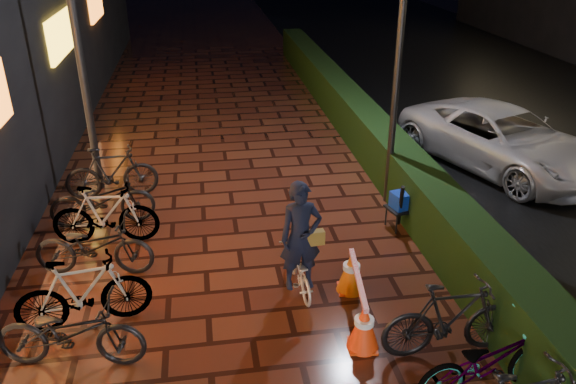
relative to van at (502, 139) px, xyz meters
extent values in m
cube|color=black|center=(-2.60, 2.12, -0.16)|extent=(0.70, 20.00, 1.00)
imported|color=#AFAEB3|center=(0.00, 0.00, 0.00)|extent=(3.74, 5.18, 1.31)
cube|color=yellow|center=(-9.35, 3.12, 1.94)|extent=(0.08, 2.80, 0.90)
cube|color=orange|center=(-9.35, 8.12, 1.94)|extent=(0.08, 2.20, 0.90)
cylinder|color=black|center=(-2.93, -1.18, 1.66)|extent=(0.14, 0.14, 4.65)
cylinder|color=black|center=(-8.51, 0.32, 2.08)|extent=(0.17, 0.17, 5.48)
imported|color=silver|center=(-5.12, -3.75, -0.34)|extent=(0.52, 1.26, 0.64)
imported|color=black|center=(-5.11, -3.85, 0.28)|extent=(0.63, 0.44, 1.64)
cube|color=brown|center=(-4.92, -3.85, 0.24)|extent=(0.29, 0.15, 0.21)
cone|color=#EF350C|center=(-4.52, -5.13, -0.33)|extent=(0.41, 0.41, 0.66)
cone|color=orange|center=(-4.37, -3.91, -0.33)|extent=(0.41, 0.41, 0.66)
cube|color=red|center=(-4.52, -5.13, -0.65)|extent=(0.40, 0.40, 0.03)
cube|color=#FF380D|center=(-4.37, -3.91, -0.65)|extent=(0.40, 0.40, 0.03)
cube|color=red|center=(-4.45, -4.52, -0.04)|extent=(0.25, 1.41, 0.07)
cube|color=black|center=(-3.00, -2.22, -0.28)|extent=(0.60, 0.54, 0.04)
cylinder|color=black|center=(-3.16, -2.44, -0.48)|extent=(0.03, 0.03, 0.36)
cylinder|color=black|center=(-2.76, -2.34, -0.48)|extent=(0.03, 0.03, 0.36)
cylinder|color=black|center=(-3.25, -2.11, -0.48)|extent=(0.03, 0.03, 0.36)
cylinder|color=black|center=(-2.84, -2.01, -0.48)|extent=(0.03, 0.03, 0.36)
cube|color=#0C2BA5|center=(-3.00, -2.22, -0.12)|extent=(0.44, 0.40, 0.28)
cylinder|color=black|center=(-3.11, -2.39, -0.14)|extent=(0.19, 0.40, 0.91)
imported|color=black|center=(-8.06, -1.95, -0.14)|extent=(1.78, 0.60, 1.05)
imported|color=black|center=(-8.20, -1.28, -0.19)|extent=(1.84, 0.75, 0.95)
imported|color=black|center=(-8.16, -0.20, -0.14)|extent=(1.78, 0.61, 1.05)
imported|color=black|center=(-8.06, -4.13, -0.14)|extent=(1.80, 0.75, 1.05)
imported|color=black|center=(-8.11, -2.87, -0.19)|extent=(1.88, 0.90, 0.95)
imported|color=black|center=(-8.09, -4.86, -0.19)|extent=(1.88, 0.92, 0.95)
imported|color=black|center=(-3.37, -6.11, -0.19)|extent=(1.88, 0.90, 0.95)
imported|color=black|center=(-3.51, -5.39, -0.14)|extent=(1.75, 0.51, 1.05)
camera|label=1|loc=(-6.35, -10.50, 4.27)|focal=35.00mm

